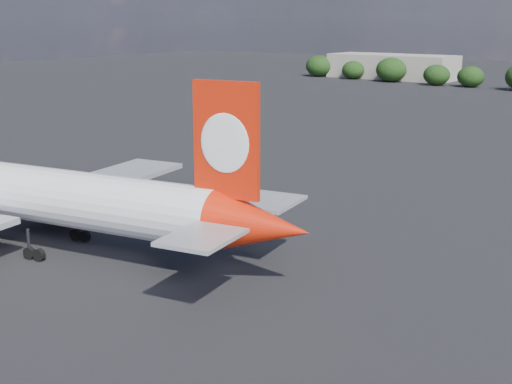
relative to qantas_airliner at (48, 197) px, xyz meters
The scene contains 3 objects.
ground 51.22m from the qantas_airliner, 84.00° to the left, with size 500.00×500.00×0.00m, color black.
qantas_airliner is the anchor object (origin of this frame).
terminal_building 192.22m from the qantas_airliner, 108.09° to the left, with size 42.00×16.00×8.00m.
Camera 1 is at (46.83, -27.94, 20.47)m, focal length 50.00 mm.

